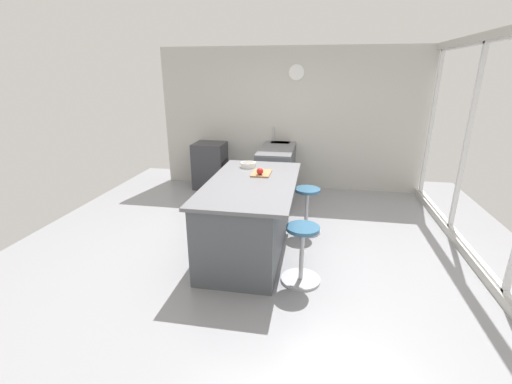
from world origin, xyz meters
TOP-DOWN VIEW (x-y plane):
  - ground_plane at (0.00, 0.00)m, footprint 6.86×6.86m
  - window_panel_rear at (0.00, 2.53)m, footprint 5.28×0.12m
  - interior_partition_left at (-2.64, 0.00)m, footprint 0.15×5.05m
  - sink_cabinet at (-2.29, -0.14)m, footprint 2.06×0.60m
  - oven_range at (-2.29, -1.52)m, footprint 0.60×0.61m
  - kitchen_island at (0.16, -0.25)m, footprint 2.05×1.09m
  - stool_by_window at (-0.49, 0.47)m, footprint 0.44×0.44m
  - stool_middle at (0.81, 0.47)m, footprint 0.44×0.44m
  - cutting_board at (-0.18, -0.14)m, footprint 0.36×0.24m
  - apple_red at (-0.08, -0.15)m, footprint 0.09×0.09m
  - fruit_bowl at (-0.50, -0.39)m, footprint 0.22×0.22m

SIDE VIEW (x-z plane):
  - ground_plane at x=0.00m, z-range 0.00..0.00m
  - stool_by_window at x=-0.49m, z-range -0.02..0.64m
  - stool_middle at x=0.81m, z-range -0.02..0.64m
  - oven_range at x=-2.29m, z-range 0.00..0.90m
  - kitchen_island at x=0.16m, z-range 0.00..0.94m
  - sink_cabinet at x=-2.29m, z-range -0.13..1.08m
  - cutting_board at x=-0.18m, z-range 0.93..0.95m
  - fruit_bowl at x=-0.50m, z-range 0.94..1.01m
  - apple_red at x=-0.08m, z-range 0.95..1.04m
  - interior_partition_left at x=-2.64m, z-range 0.00..2.68m
  - window_panel_rear at x=0.00m, z-range 0.01..2.68m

